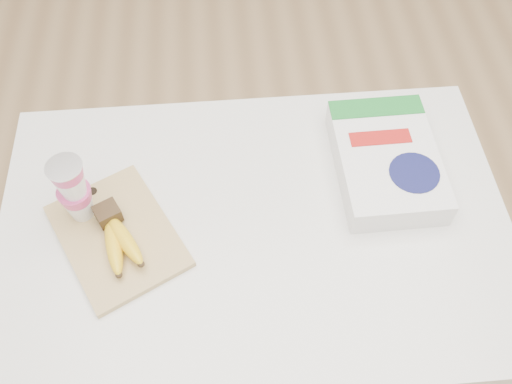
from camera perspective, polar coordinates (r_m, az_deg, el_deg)
The scene contains 6 objects.
room at distance 0.78m, azimuth -0.17°, elevation 17.80°, with size 4.00×4.00×4.00m.
table at distance 1.55m, azimuth -0.08°, elevation -10.92°, with size 1.08×0.72×0.81m, color silver.
cutting_board at distance 1.21m, azimuth -13.69°, elevation -4.27°, with size 0.21×0.29×0.01m, color tan.
bananas at distance 1.17m, azimuth -13.72°, elevation -4.39°, with size 0.12×0.18×0.05m.
yogurt_stack at distance 1.17m, azimuth -17.82°, elevation 0.27°, with size 0.07×0.07×0.16m.
cereal_box at distance 1.28m, azimuth 12.90°, elevation 3.08°, with size 0.22×0.32×0.07m.
Camera 1 is at (-0.05, -0.62, 1.83)m, focal length 40.00 mm.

